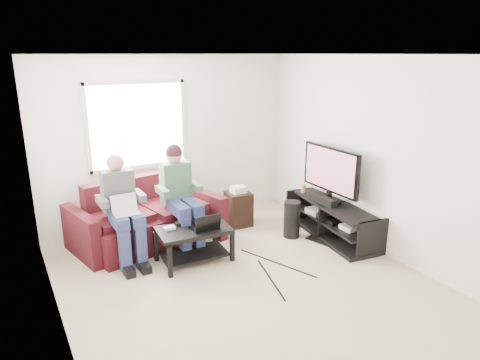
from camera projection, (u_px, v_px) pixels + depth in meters
name	position (u px, v px, depth m)	size (l,w,h in m)	color
floor	(245.00, 282.00, 5.08)	(4.50, 4.50, 0.00)	#C3B397
ceiling	(246.00, 54.00, 4.34)	(4.50, 4.50, 0.00)	white
wall_back	(170.00, 142.00, 6.57)	(4.50, 4.50, 0.00)	white
wall_front	(418.00, 258.00, 2.84)	(4.50, 4.50, 0.00)	white
wall_left	(50.00, 209.00, 3.75)	(4.50, 4.50, 0.00)	white
wall_right	(374.00, 156.00, 5.67)	(4.50, 4.50, 0.00)	white
window	(138.00, 125.00, 6.23)	(1.48, 0.04, 1.28)	white
sofa	(146.00, 221.00, 6.06)	(2.12, 1.24, 0.91)	#411011
person_left	(122.00, 204.00, 5.45)	(0.40, 0.71, 1.38)	navy
person_right	(180.00, 190.00, 5.84)	(0.40, 0.71, 1.42)	navy
laptop_silver	(126.00, 209.00, 5.31)	(0.32, 0.22, 0.24)	silver
coffee_table	(194.00, 237.00, 5.51)	(0.97, 0.64, 0.46)	black
laptop_black	(204.00, 220.00, 5.43)	(0.34, 0.24, 0.24)	black
controller_a	(169.00, 228.00, 5.43)	(0.14, 0.09, 0.04)	silver
controller_b	(181.00, 224.00, 5.57)	(0.14, 0.09, 0.04)	black
controller_c	(209.00, 219.00, 5.74)	(0.14, 0.09, 0.04)	gray
tv_stand	(332.00, 222.00, 6.26)	(0.69, 1.65, 0.53)	black
tv	(330.00, 171.00, 6.13)	(0.12, 1.10, 0.81)	black
soundbar	(323.00, 199.00, 6.19)	(0.12, 0.50, 0.10)	black
drink_cup	(303.00, 188.00, 6.66)	(0.08, 0.08, 0.12)	#AF7D4B
console_white	(352.00, 227.00, 5.91)	(0.30, 0.22, 0.06)	silver
console_grey	(319.00, 211.00, 6.48)	(0.34, 0.26, 0.08)	gray
console_black	(335.00, 218.00, 6.20)	(0.38, 0.30, 0.07)	black
subwoofer	(292.00, 219.00, 6.27)	(0.24, 0.24, 0.54)	black
keyboard_floor	(320.00, 241.00, 6.17)	(0.14, 0.42, 0.02)	black
end_table	(238.00, 208.00, 6.70)	(0.36, 0.36, 0.64)	black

